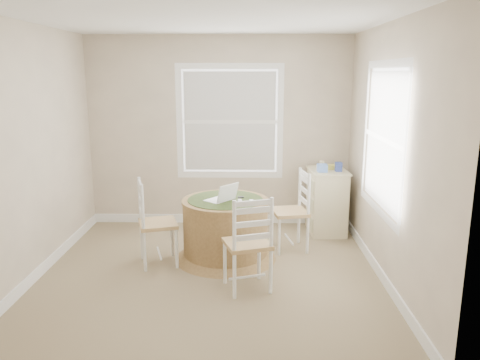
{
  "coord_description": "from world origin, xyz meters",
  "views": [
    {
      "loc": [
        0.41,
        -4.62,
        2.11
      ],
      "look_at": [
        0.31,
        0.45,
        0.94
      ],
      "focal_mm": 35.0,
      "sensor_mm": 36.0,
      "label": 1
    }
  ],
  "objects_px": {
    "chair_right": "(290,211)",
    "corner_chest": "(326,201)",
    "chair_near": "(247,243)",
    "laptop": "(222,198)",
    "chair_left": "(158,223)",
    "round_table": "(225,226)"
  },
  "relations": [
    {
      "from": "chair_near",
      "to": "chair_right",
      "type": "height_order",
      "value": "same"
    },
    {
      "from": "chair_left",
      "to": "chair_right",
      "type": "height_order",
      "value": "same"
    },
    {
      "from": "laptop",
      "to": "corner_chest",
      "type": "xyz_separation_m",
      "value": [
        1.35,
        0.98,
        -0.3
      ]
    },
    {
      "from": "round_table",
      "to": "chair_right",
      "type": "distance_m",
      "value": 0.82
    },
    {
      "from": "chair_left",
      "to": "corner_chest",
      "type": "relative_size",
      "value": 1.11
    },
    {
      "from": "chair_left",
      "to": "corner_chest",
      "type": "xyz_separation_m",
      "value": [
        2.05,
        1.11,
        -0.04
      ]
    },
    {
      "from": "chair_near",
      "to": "round_table",
      "type": "bearing_deg",
      "value": -90.15
    },
    {
      "from": "round_table",
      "to": "chair_left",
      "type": "xyz_separation_m",
      "value": [
        -0.74,
        -0.18,
        0.09
      ]
    },
    {
      "from": "round_table",
      "to": "chair_right",
      "type": "bearing_deg",
      "value": 6.51
    },
    {
      "from": "laptop",
      "to": "chair_near",
      "type": "bearing_deg",
      "value": 61.94
    },
    {
      "from": "chair_near",
      "to": "laptop",
      "type": "xyz_separation_m",
      "value": [
        -0.29,
        0.74,
        0.26
      ]
    },
    {
      "from": "corner_chest",
      "to": "laptop",
      "type": "bearing_deg",
      "value": -146.92
    },
    {
      "from": "chair_near",
      "to": "chair_right",
      "type": "xyz_separation_m",
      "value": [
        0.51,
        1.08,
        0.0
      ]
    },
    {
      "from": "round_table",
      "to": "laptop",
      "type": "distance_m",
      "value": 0.35
    },
    {
      "from": "chair_near",
      "to": "laptop",
      "type": "distance_m",
      "value": 0.83
    },
    {
      "from": "chair_right",
      "to": "round_table",
      "type": "bearing_deg",
      "value": -78.87
    },
    {
      "from": "chair_near",
      "to": "chair_right",
      "type": "bearing_deg",
      "value": -133.07
    },
    {
      "from": "chair_near",
      "to": "corner_chest",
      "type": "height_order",
      "value": "chair_near"
    },
    {
      "from": "chair_right",
      "to": "corner_chest",
      "type": "height_order",
      "value": "chair_right"
    },
    {
      "from": "laptop",
      "to": "corner_chest",
      "type": "distance_m",
      "value": 1.69
    },
    {
      "from": "chair_left",
      "to": "laptop",
      "type": "height_order",
      "value": "chair_left"
    },
    {
      "from": "chair_right",
      "to": "corner_chest",
      "type": "bearing_deg",
      "value": 128.87
    }
  ]
}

